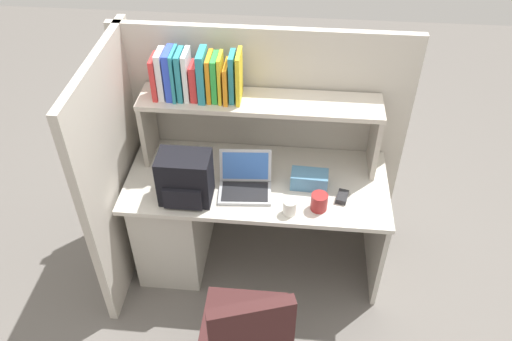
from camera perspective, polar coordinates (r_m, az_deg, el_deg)
ground_plane at (r=3.70m, az=0.07°, el=-9.53°), size 8.00×8.00×0.00m
desk at (r=3.45m, az=-6.39°, el=-4.70°), size 1.60×0.70×0.73m
cubicle_partition_rear at (r=3.44m, az=0.67°, el=3.69°), size 1.84×0.05×1.55m
cubicle_partition_left at (r=3.28m, az=-14.94°, el=-0.09°), size 0.05×1.06×1.55m
overhead_hutch at (r=3.12m, az=0.43°, el=6.22°), size 1.44×0.28×0.45m
reference_books_on_shelf at (r=3.04m, az=-6.62°, el=10.24°), size 0.51×0.19×0.30m
laptop at (r=3.09m, az=-1.20°, el=-1.28°), size 0.33×0.29×0.22m
backpack at (r=2.99m, az=-7.80°, el=-0.89°), size 0.30×0.23×0.30m
computer_mouse at (r=3.09m, az=9.44°, el=-2.87°), size 0.08×0.11×0.03m
paper_cup at (r=2.95m, az=3.72°, el=-4.05°), size 0.08×0.08×0.09m
tissue_box at (r=3.12m, az=5.87°, el=-0.98°), size 0.22×0.13×0.10m
snack_canister at (r=2.98m, az=6.94°, el=-3.44°), size 0.10×0.10×0.10m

